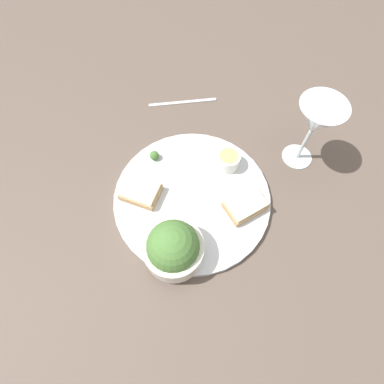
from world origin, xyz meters
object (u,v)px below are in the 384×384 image
(salad_bowl, at_px, (173,248))
(cheese_toast_far, at_px, (245,205))
(cheese_toast_near, at_px, (141,192))
(fork, at_px, (183,102))
(wine_glass, at_px, (317,121))
(sauce_ramekin, at_px, (228,160))

(salad_bowl, relative_size, cheese_toast_far, 1.21)
(cheese_toast_near, bearing_deg, fork, 61.96)
(salad_bowl, relative_size, cheese_toast_near, 1.18)
(salad_bowl, relative_size, fork, 0.65)
(fork, bearing_deg, wine_glass, -42.98)
(sauce_ramekin, relative_size, cheese_toast_near, 0.53)
(sauce_ramekin, bearing_deg, fork, 106.60)
(fork, bearing_deg, cheese_toast_far, -77.22)
(cheese_toast_near, bearing_deg, wine_glass, 5.60)
(salad_bowl, distance_m, sauce_ramekin, 0.23)
(cheese_toast_far, distance_m, fork, 0.33)
(cheese_toast_near, height_order, wine_glass, wine_glass)
(cheese_toast_near, distance_m, fork, 0.28)
(cheese_toast_far, xyz_separation_m, wine_glass, (0.16, 0.11, 0.10))
(sauce_ramekin, distance_m, fork, 0.22)
(sauce_ramekin, relative_size, cheese_toast_far, 0.54)
(salad_bowl, xyz_separation_m, sauce_ramekin, (0.15, 0.17, -0.02))
(cheese_toast_far, height_order, wine_glass, wine_glass)
(cheese_toast_near, height_order, cheese_toast_far, same)
(sauce_ramekin, bearing_deg, cheese_toast_near, -169.34)
(cheese_toast_near, bearing_deg, salad_bowl, -71.06)
(wine_glass, distance_m, fork, 0.33)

